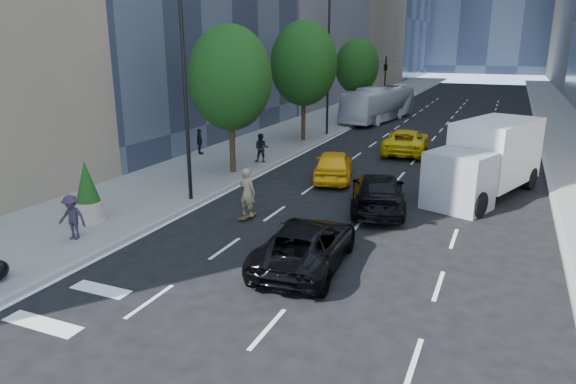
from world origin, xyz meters
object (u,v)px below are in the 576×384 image
at_px(city_bus, 379,104).
at_px(black_sedan_lincoln, 306,244).
at_px(skateboarder, 247,196).
at_px(planter_shrub, 88,193).
at_px(box_truck, 486,159).
at_px(black_sedan_mercedes, 378,192).

bearing_deg(city_bus, black_sedan_lincoln, -70.82).
height_order(skateboarder, planter_shrub, planter_shrub).
xyz_separation_m(skateboarder, box_truck, (8.31, 7.03, 0.74)).
height_order(city_bus, planter_shrub, city_bus).
xyz_separation_m(black_sedan_lincoln, planter_shrub, (-8.88, 0.24, 0.56)).
bearing_deg(skateboarder, planter_shrub, 37.21).
bearing_deg(black_sedan_lincoln, black_sedan_mercedes, -100.58).
relative_size(black_sedan_mercedes, city_bus, 0.49).
bearing_deg(planter_shrub, skateboarder, 29.85).
distance_m(black_sedan_lincoln, city_bus, 31.69).
distance_m(city_bus, box_truck, 23.22).
xyz_separation_m(black_sedan_lincoln, city_bus, (-5.30, 31.23, 0.80)).
bearing_deg(black_sedan_mercedes, city_bus, -90.73).
relative_size(black_sedan_mercedes, box_truck, 0.71).
relative_size(skateboarder, city_bus, 0.18).
relative_size(city_bus, box_truck, 1.46).
relative_size(black_sedan_lincoln, planter_shrub, 2.16).
xyz_separation_m(black_sedan_lincoln, black_sedan_mercedes, (0.70, 6.34, 0.06)).
height_order(black_sedan_lincoln, box_truck, box_truck).
bearing_deg(box_truck, skateboarder, -119.39).
relative_size(black_sedan_lincoln, city_bus, 0.47).
height_order(city_bus, box_truck, box_truck).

